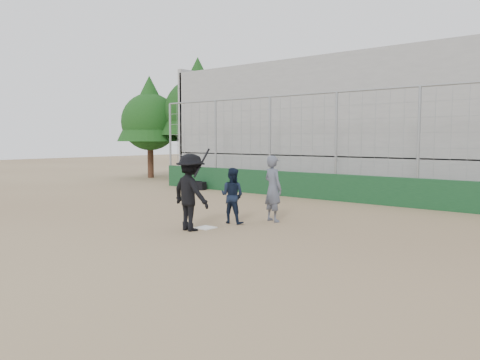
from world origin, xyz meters
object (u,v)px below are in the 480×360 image
Objects in this scene: catcher_crouched at (232,205)px; equipment_bag at (197,186)px; umpire at (273,192)px; batter_at_plate at (191,192)px.

equipment_bag is (-6.75, 5.48, -0.33)m from catcher_crouched.
equipment_bag is at bearing -13.31° from umpire.
umpire is (0.85, 2.35, -0.14)m from batter_at_plate.
equipment_bag is (-6.57, 6.87, -0.78)m from batter_at_plate.
catcher_crouched is at bearing 82.70° from batter_at_plate.
umpire reaches higher than catcher_crouched.
batter_at_plate is 1.98× the size of catcher_crouched.
batter_at_plate reaches higher than catcher_crouched.
catcher_crouched reaches higher than equipment_bag.
catcher_crouched is 8.70m from equipment_bag.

